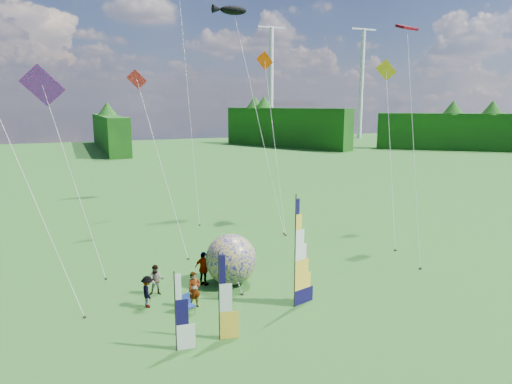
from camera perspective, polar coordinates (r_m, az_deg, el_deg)
name	(u,v)px	position (r m, az deg, el deg)	size (l,w,h in m)	color
ground	(314,332)	(20.63, 7.22, -16.99)	(220.00, 220.00, 0.00)	#346E22
treeline_ring	(316,243)	(19.09, 7.51, -6.31)	(210.00, 210.00, 8.00)	#195E10
turbine_left	(361,85)	(136.27, 13.04, 12.95)	(8.00, 1.20, 30.00)	silver
turbine_right	(271,84)	(129.72, 1.91, 13.33)	(8.00, 1.20, 30.00)	silver
feather_banner_main	(295,254)	(21.79, 4.91, -7.73)	(1.43, 0.10, 5.34)	#100A3D
side_banner_left	(219,298)	(19.16, -4.65, -13.10)	(1.02, 0.10, 3.68)	yellow
side_banner_far	(175,313)	(18.69, -10.04, -14.68)	(0.95, 0.10, 3.21)	white
bol_inflatable	(231,259)	(24.93, -3.16, -8.40)	(2.76, 2.76, 2.76)	#00047B
spectator_a	(194,290)	(22.51, -7.72, -12.02)	(0.65, 0.42, 1.77)	#66594C
spectator_b	(156,280)	(24.25, -12.36, -10.69)	(0.77, 0.38, 1.59)	#66594C
spectator_c	(148,292)	(22.99, -13.40, -12.03)	(1.00, 0.37, 1.55)	#66594C
spectator_d	(204,269)	(24.97, -6.55, -9.50)	(1.10, 0.45, 1.87)	#66594C
camp_chair	(189,305)	(22.01, -8.43, -13.76)	(0.55, 0.55, 0.96)	navy
kite_whale	(256,103)	(38.24, 0.05, 11.07)	(3.20, 14.11, 19.42)	black
kite_rainbow_delta	(71,161)	(28.41, -22.07, 3.66)	(6.75, 9.85, 12.84)	#CD002F
kite_parafoil	(414,126)	(31.17, 19.14, 7.82)	(6.99, 10.04, 16.51)	#BE0010
small_kite_red	(160,152)	(32.39, -11.95, 4.92)	(3.70, 12.01, 12.72)	red
small_kite_orange	(274,132)	(37.27, 2.30, 7.46)	(4.89, 11.58, 14.73)	#D53F00
small_kite_yellow	(391,143)	(34.65, 16.51, 5.86)	(6.85, 9.86, 13.65)	yellow
small_kite_pink	(19,152)	(24.36, -27.50, 4.42)	(7.50, 9.45, 14.77)	#F13579
small_kite_green	(188,88)	(40.41, -8.51, 12.72)	(3.37, 11.45, 21.92)	green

